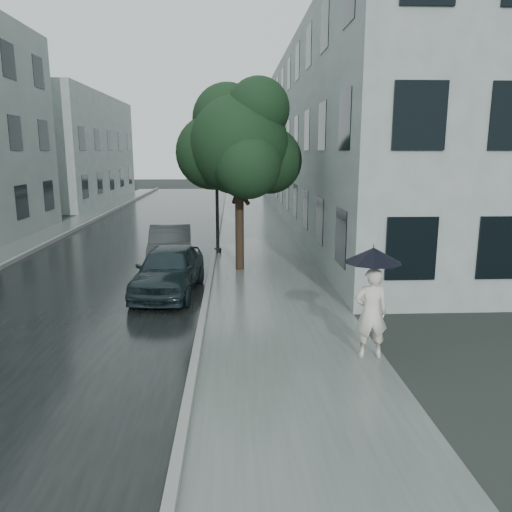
{
  "coord_description": "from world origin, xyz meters",
  "views": [
    {
      "loc": [
        -0.85,
        -9.77,
        3.84
      ],
      "look_at": [
        -0.3,
        2.22,
        1.3
      ],
      "focal_mm": 35.0,
      "sensor_mm": 36.0,
      "label": 1
    }
  ],
  "objects_px": {
    "lamp_post": "(213,174)",
    "car_far": "(171,245)",
    "street_tree": "(239,143)",
    "car_near": "(169,269)",
    "pedestrian": "(371,313)"
  },
  "relations": [
    {
      "from": "street_tree",
      "to": "car_far",
      "type": "bearing_deg",
      "value": 161.69
    },
    {
      "from": "lamp_post",
      "to": "car_far",
      "type": "relative_size",
      "value": 1.31
    },
    {
      "from": "car_far",
      "to": "car_near",
      "type": "bearing_deg",
      "value": -88.98
    },
    {
      "from": "street_tree",
      "to": "car_near",
      "type": "distance_m",
      "value": 4.86
    },
    {
      "from": "street_tree",
      "to": "car_near",
      "type": "relative_size",
      "value": 1.56
    },
    {
      "from": "car_near",
      "to": "lamp_post",
      "type": "bearing_deg",
      "value": 84.41
    },
    {
      "from": "pedestrian",
      "to": "car_far",
      "type": "distance_m",
      "value": 9.47
    },
    {
      "from": "lamp_post",
      "to": "pedestrian",
      "type": "bearing_deg",
      "value": -58.26
    },
    {
      "from": "car_far",
      "to": "pedestrian",
      "type": "bearing_deg",
      "value": -65.27
    },
    {
      "from": "pedestrian",
      "to": "street_tree",
      "type": "xyz_separation_m",
      "value": [
        -2.35,
        7.42,
        3.19
      ]
    },
    {
      "from": "lamp_post",
      "to": "car_near",
      "type": "height_order",
      "value": "lamp_post"
    },
    {
      "from": "car_near",
      "to": "street_tree",
      "type": "bearing_deg",
      "value": 60.45
    },
    {
      "from": "lamp_post",
      "to": "car_far",
      "type": "height_order",
      "value": "lamp_post"
    },
    {
      "from": "pedestrian",
      "to": "lamp_post",
      "type": "relative_size",
      "value": 0.33
    },
    {
      "from": "pedestrian",
      "to": "car_far",
      "type": "relative_size",
      "value": 0.43
    }
  ]
}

